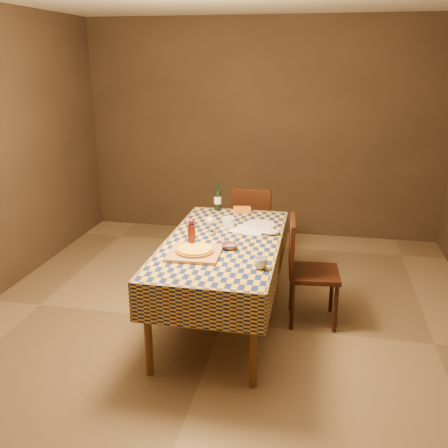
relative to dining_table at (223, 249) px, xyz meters
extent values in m
plane|color=brown|center=(0.00, 0.00, -0.69)|extent=(5.00, 5.00, 0.00)
cube|color=#34271D|center=(0.00, 2.50, 0.66)|extent=(4.50, 0.10, 2.70)
cube|color=#34271D|center=(0.00, -2.50, 0.66)|extent=(4.50, 0.10, 2.70)
cylinder|color=brown|center=(-0.38, -0.83, -0.32)|extent=(0.06, 0.06, 0.75)
cylinder|color=brown|center=(0.38, -0.83, -0.32)|extent=(0.06, 0.06, 0.75)
cylinder|color=brown|center=(-0.38, 0.83, -0.32)|extent=(0.06, 0.06, 0.75)
cylinder|color=brown|center=(0.38, 0.83, -0.32)|extent=(0.06, 0.06, 0.75)
cube|color=brown|center=(0.00, 0.00, 0.05)|extent=(0.90, 1.80, 0.03)
cube|color=brown|center=(0.00, 0.00, 0.07)|extent=(0.92, 1.82, 0.02)
cube|color=brown|center=(0.00, -0.92, -0.07)|extent=(0.94, 0.01, 0.30)
cube|color=brown|center=(0.00, 0.92, -0.07)|extent=(0.94, 0.01, 0.30)
cube|color=brown|center=(-0.47, 0.00, -0.07)|extent=(0.01, 1.84, 0.30)
cube|color=brown|center=(0.47, 0.00, -0.07)|extent=(0.01, 1.84, 0.30)
cube|color=#A16C4B|center=(-0.15, -0.34, 0.09)|extent=(0.41, 0.41, 0.02)
cylinder|color=#9A6619|center=(-0.15, -0.34, 0.11)|extent=(0.35, 0.35, 0.02)
cylinder|color=gold|center=(-0.15, -0.34, 0.12)|extent=(0.31, 0.31, 0.01)
cylinder|color=#481011|center=(-0.21, -0.22, 0.18)|extent=(0.07, 0.07, 0.20)
sphere|color=#481011|center=(-0.21, -0.22, 0.30)|extent=(0.04, 0.04, 0.04)
imported|color=#5C454D|center=(0.09, -0.17, 0.10)|extent=(0.16, 0.16, 0.04)
cylinder|color=silver|center=(-0.14, 0.16, 0.08)|extent=(0.08, 0.08, 0.00)
cylinder|color=silver|center=(-0.14, 0.16, 0.12)|extent=(0.01, 0.01, 0.07)
sphere|color=silver|center=(-0.14, 0.16, 0.19)|extent=(0.08, 0.08, 0.08)
ellipsoid|color=#390614|center=(-0.14, 0.16, 0.18)|extent=(0.05, 0.05, 0.03)
cylinder|color=black|center=(-0.22, 0.86, 0.18)|extent=(0.09, 0.09, 0.20)
cylinder|color=black|center=(-0.22, 0.86, 0.32)|extent=(0.03, 0.03, 0.08)
cylinder|color=beige|center=(-0.22, 0.86, 0.18)|extent=(0.09, 0.09, 0.07)
cylinder|color=silver|center=(-0.02, 0.35, 0.12)|extent=(0.14, 0.14, 0.09)
cube|color=#BD6018|center=(0.03, 0.84, 0.10)|extent=(0.19, 0.15, 0.04)
cylinder|color=silver|center=(0.25, 0.44, 0.08)|extent=(0.34, 0.34, 0.02)
imported|color=silver|center=(0.38, -0.51, 0.12)|extent=(0.12, 0.12, 0.08)
cube|color=silver|center=(0.17, 0.31, 0.08)|extent=(0.34, 0.29, 0.00)
ellipsoid|color=#ABB2DA|center=(0.37, 0.24, 0.10)|extent=(0.20, 0.18, 0.05)
cube|color=black|center=(0.09, 1.35, -0.24)|extent=(0.46, 0.46, 0.04)
cube|color=black|center=(0.07, 1.15, 0.01)|extent=(0.42, 0.08, 0.46)
cylinder|color=black|center=(0.29, 1.51, -0.48)|extent=(0.04, 0.04, 0.43)
cylinder|color=black|center=(-0.07, 1.55, -0.48)|extent=(0.04, 0.04, 0.43)
cylinder|color=black|center=(0.25, 1.16, -0.48)|extent=(0.04, 0.04, 0.43)
cylinder|color=black|center=(-0.11, 1.19, -0.48)|extent=(0.04, 0.04, 0.43)
cube|color=black|center=(0.76, 0.21, -0.24)|extent=(0.45, 0.45, 0.04)
cube|color=black|center=(0.56, 0.19, 0.01)|extent=(0.07, 0.42, 0.46)
cylinder|color=black|center=(0.95, 0.04, -0.48)|extent=(0.04, 0.04, 0.43)
cylinder|color=black|center=(0.92, 0.40, -0.48)|extent=(0.04, 0.04, 0.43)
cylinder|color=black|center=(0.59, 0.01, -0.48)|extent=(0.04, 0.04, 0.43)
cylinder|color=black|center=(0.56, 0.37, -0.48)|extent=(0.04, 0.04, 0.43)
camera|label=1|loc=(0.76, -3.80, 1.51)|focal=40.00mm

